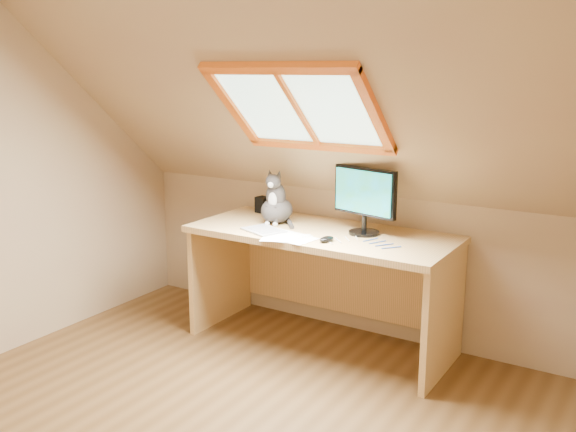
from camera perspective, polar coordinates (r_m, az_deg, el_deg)
The scene contains 9 objects.
room_shell at distance 2.91m, azimuth -10.58°, elevation 4.53°, with size 3.52×3.52×2.41m.
desk at distance 4.36m, azimuth 3.47°, elevation -4.13°, with size 1.76×0.77×0.80m.
monitor at distance 4.11m, azimuth 6.82°, elevation 1.76°, with size 0.47×0.20×0.43m.
cat at distance 4.40m, azimuth -1.06°, elevation 1.08°, with size 0.25×0.28×0.38m.
desk_speaker at distance 4.75m, azimuth -2.30°, elevation 1.02°, with size 0.08×0.08×0.12m, color black.
graphics_tablet at distance 4.21m, azimuth -2.17°, elevation -1.28°, with size 0.27×0.19×0.01m, color #B2B2B7.
mouse at distance 3.96m, azimuth 3.46°, elevation -2.06°, with size 0.06×0.11×0.03m, color black.
papers at distance 4.05m, azimuth 0.20°, elevation -1.89°, with size 0.35×0.30×0.01m.
cables at distance 3.97m, azimuth 6.90°, elevation -2.31°, with size 0.51×0.26×0.01m.
Camera 1 is at (1.94, -2.22, 1.85)m, focal length 40.00 mm.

